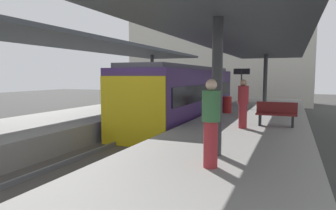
{
  "coord_description": "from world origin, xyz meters",
  "views": [
    {
      "loc": [
        5.38,
        -11.6,
        2.8
      ],
      "look_at": [
        0.06,
        1.26,
        1.46
      ],
      "focal_mm": 32.4,
      "sensor_mm": 36.0,
      "label": 1
    }
  ],
  "objects_px": {
    "commuter_train": "(184,96)",
    "platform_sign": "(241,79)",
    "platform_bench": "(276,113)",
    "litter_bin": "(227,105)",
    "passenger_near_bench": "(211,122)",
    "passenger_mid_platform": "(243,103)"
  },
  "relations": [
    {
      "from": "platform_bench",
      "to": "passenger_near_bench",
      "type": "height_order",
      "value": "passenger_near_bench"
    },
    {
      "from": "commuter_train",
      "to": "platform_bench",
      "type": "xyz_separation_m",
      "value": [
        4.86,
        -3.85,
        -0.26
      ]
    },
    {
      "from": "platform_bench",
      "to": "platform_sign",
      "type": "bearing_deg",
      "value": 110.26
    },
    {
      "from": "platform_sign",
      "to": "litter_bin",
      "type": "relative_size",
      "value": 2.76
    },
    {
      "from": "platform_bench",
      "to": "litter_bin",
      "type": "distance_m",
      "value": 4.03
    },
    {
      "from": "litter_bin",
      "to": "passenger_mid_platform",
      "type": "distance_m",
      "value": 4.38
    },
    {
      "from": "litter_bin",
      "to": "passenger_mid_platform",
      "type": "relative_size",
      "value": 0.48
    },
    {
      "from": "commuter_train",
      "to": "passenger_mid_platform",
      "type": "relative_size",
      "value": 6.83
    },
    {
      "from": "commuter_train",
      "to": "platform_sign",
      "type": "distance_m",
      "value": 3.49
    },
    {
      "from": "commuter_train",
      "to": "litter_bin",
      "type": "bearing_deg",
      "value": -14.49
    },
    {
      "from": "platform_sign",
      "to": "litter_bin",
      "type": "bearing_deg",
      "value": -95.35
    },
    {
      "from": "commuter_train",
      "to": "platform_bench",
      "type": "height_order",
      "value": "commuter_train"
    },
    {
      "from": "passenger_near_bench",
      "to": "passenger_mid_platform",
      "type": "xyz_separation_m",
      "value": [
        -0.11,
        4.83,
        -0.03
      ]
    },
    {
      "from": "passenger_mid_platform",
      "to": "commuter_train",
      "type": "bearing_deg",
      "value": 128.72
    },
    {
      "from": "commuter_train",
      "to": "platform_bench",
      "type": "bearing_deg",
      "value": -38.4
    },
    {
      "from": "commuter_train",
      "to": "platform_bench",
      "type": "relative_size",
      "value": 8.2
    },
    {
      "from": "commuter_train",
      "to": "platform_sign",
      "type": "xyz_separation_m",
      "value": [
        2.69,
        2.04,
        0.9
      ]
    },
    {
      "from": "commuter_train",
      "to": "passenger_mid_platform",
      "type": "bearing_deg",
      "value": -51.28
    },
    {
      "from": "litter_bin",
      "to": "passenger_near_bench",
      "type": "distance_m",
      "value": 9.09
    },
    {
      "from": "litter_bin",
      "to": "commuter_train",
      "type": "bearing_deg",
      "value": 165.51
    },
    {
      "from": "passenger_near_bench",
      "to": "passenger_mid_platform",
      "type": "bearing_deg",
      "value": 91.27
    },
    {
      "from": "commuter_train",
      "to": "passenger_mid_platform",
      "type": "distance_m",
      "value": 6.1
    }
  ]
}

